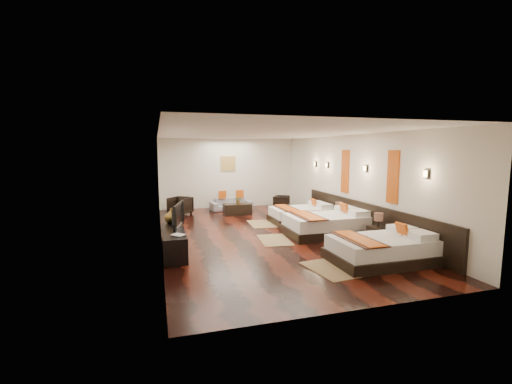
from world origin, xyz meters
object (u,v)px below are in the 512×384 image
object	(u,v)px
tv	(175,215)
armchair_right	(282,203)
sofa	(231,204)
figurine	(171,215)
nightstand_a	(378,233)
bed_near	(382,249)
bed_mid	(328,224)
nightstand_b	(338,219)
tv_console	(174,242)
coffee_table	(237,209)
bed_far	(302,214)
table_plant	(238,200)
armchair_left	(180,206)
book	(175,236)

from	to	relation	value
tv	armchair_right	size ratio (longest dim) A/B	1.63
sofa	figurine	bearing A→B (deg)	-126.34
sofa	nightstand_a	bearing A→B (deg)	-74.29
bed_near	bed_mid	size ratio (longest dim) A/B	0.93
figurine	armchair_right	size ratio (longest dim) A/B	0.61
bed_mid	nightstand_b	world-z (taller)	bed_mid
figurine	sofa	size ratio (longest dim) A/B	0.23
bed_mid	sofa	bearing A→B (deg)	110.38
nightstand_a	tv_console	size ratio (longest dim) A/B	0.45
armchair_right	bed_mid	bearing A→B (deg)	-154.63
tv_console	coffee_table	size ratio (longest dim) A/B	1.80
tv	nightstand_a	bearing A→B (deg)	-85.03
bed_near	nightstand_b	xyz separation A→B (m)	(0.75, 3.11, -0.00)
bed_near	coffee_table	world-z (taller)	bed_near
tv_console	figurine	xyz separation A→B (m)	(0.00, 0.81, 0.46)
bed_far	table_plant	bearing A→B (deg)	131.22
bed_mid	bed_far	xyz separation A→B (m)	(-0.00, 1.75, -0.04)
bed_far	nightstand_a	distance (m)	3.06
armchair_left	coffee_table	world-z (taller)	armchair_left
nightstand_a	tv_console	xyz separation A→B (m)	(-4.95, 0.65, -0.01)
sofa	table_plant	size ratio (longest dim) A/B	6.13
table_plant	bed_near	bearing A→B (deg)	-74.51
tv_console	book	bearing A→B (deg)	-90.00
nightstand_b	figurine	distance (m)	4.99
bed_near	armchair_left	distance (m)	7.57
bed_near	table_plant	size ratio (longest dim) A/B	8.11
figurine	coffee_table	bearing A→B (deg)	53.75
bed_far	nightstand_b	xyz separation A→B (m)	(0.75, -1.04, 0.02)
armchair_right	coffee_table	distance (m)	2.02
tv_console	coffee_table	bearing A→B (deg)	59.42
armchair_left	armchair_right	size ratio (longest dim) A/B	1.17
tv_console	tv	xyz separation A→B (m)	(0.05, 0.25, 0.56)
armchair_right	coffee_table	bearing A→B (deg)	134.42
bed_near	bed_mid	world-z (taller)	bed_mid
armchair_right	tv	bearing A→B (deg)	164.07
book	sofa	xyz separation A→B (m)	(2.47, 5.84, -0.33)
nightstand_a	armchair_right	world-z (taller)	nightstand_a
tv	sofa	world-z (taller)	tv
armchair_left	coffee_table	bearing A→B (deg)	23.14
bed_far	armchair_right	world-z (taller)	bed_far
nightstand_b	tv_console	world-z (taller)	nightstand_b
table_plant	armchair_right	bearing A→B (deg)	15.02
bed_near	figurine	xyz separation A→B (m)	(-4.20, 2.64, 0.46)
tv	armchair_right	bearing A→B (deg)	-28.75
tv_console	tv	distance (m)	0.62
table_plant	armchair_left	bearing A→B (deg)	165.59
nightstand_a	coffee_table	xyz separation A→B (m)	(-2.48, 4.83, -0.08)
tv_console	figurine	distance (m)	0.93
figurine	armchair_right	world-z (taller)	figurine
book	table_plant	bearing A→B (deg)	62.55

